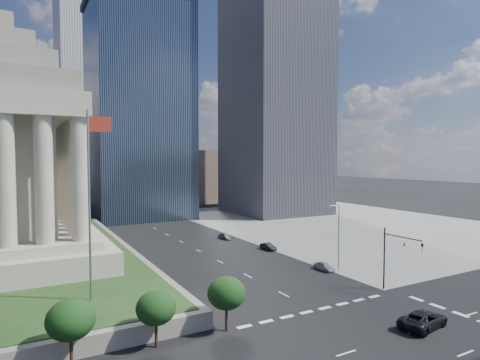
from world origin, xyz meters
TOP-DOWN VIEW (x-y plane):
  - ground at (0.00, 100.00)m, footprint 500.00×500.00m
  - sidewalk_ne at (46.00, 60.00)m, footprint 68.00×90.00m
  - flagpole at (-21.83, 24.00)m, footprint 2.52×0.24m
  - midrise_glass at (2.00, 95.00)m, footprint 26.00×26.00m
  - highrise_ne at (42.00, 85.00)m, footprint 26.00×28.00m
  - building_filler_ne at (32.00, 130.00)m, footprint 20.00×30.00m
  - building_filler_nw at (-30.00, 130.00)m, footprint 24.00×30.00m
  - traffic_signal_ne at (12.50, 13.70)m, footprint 0.30×5.74m
  - street_lamp_north at (13.33, 25.00)m, footprint 2.13×0.22m
  - pickup_truck at (6.51, 5.28)m, footprint 6.27×3.64m
  - parked_sedan_near at (11.50, 25.88)m, footprint 1.48×3.66m
  - parked_sedan_mid at (11.50, 41.37)m, footprint 3.79×1.50m
  - parked_sedan_far at (9.00, 54.06)m, footprint 3.96×2.02m

SIDE VIEW (x-z plane):
  - ground at x=0.00m, z-range 0.00..0.00m
  - sidewalk_ne at x=46.00m, z-range 0.00..0.03m
  - parked_sedan_mid at x=11.50m, z-range 0.00..1.23m
  - parked_sedan_near at x=11.50m, z-range 0.00..1.25m
  - parked_sedan_far at x=9.00m, z-range 0.00..1.29m
  - pickup_truck at x=6.51m, z-range 0.00..1.64m
  - traffic_signal_ne at x=12.50m, z-range 1.25..9.25m
  - street_lamp_north at x=13.33m, z-range 0.66..10.66m
  - building_filler_ne at x=32.00m, z-range 0.00..20.00m
  - flagpole at x=-21.83m, z-range 3.11..23.11m
  - building_filler_nw at x=-30.00m, z-range 0.00..28.00m
  - midrise_glass at x=2.00m, z-range 0.00..60.00m
  - highrise_ne at x=42.00m, z-range 0.00..100.00m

